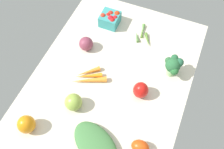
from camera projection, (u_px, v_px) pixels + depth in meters
tablecloth at (112, 78)px, 131.26cm from camera, size 104.00×76.00×2.00cm
roma_tomato at (140, 147)px, 108.94cm from camera, size 6.30×8.13×5.80cm
heirloom_tomato_green at (73, 102)px, 118.50cm from camera, size 8.10×8.10×8.10cm
bell_pepper_orange at (26, 124)px, 112.55cm from camera, size 10.91×10.91×8.80cm
okra_pile at (143, 35)px, 143.33cm from camera, size 14.36×11.50×1.87cm
leafy_greens_clump at (96, 145)px, 110.04cm from camera, size 23.75×28.06×4.60cm
carrot_bunch at (89, 77)px, 128.72cm from camera, size 14.72×16.83×2.91cm
broccoli_head at (173, 65)px, 125.15cm from camera, size 9.40×8.95×11.41cm
berry_basket at (110, 19)px, 145.70cm from camera, size 10.22×10.22×7.98cm
red_onion_center at (86, 44)px, 136.67cm from camera, size 7.46×7.46×7.46cm
bell_pepper_red at (141, 90)px, 121.47cm from camera, size 10.10×10.10×8.66cm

